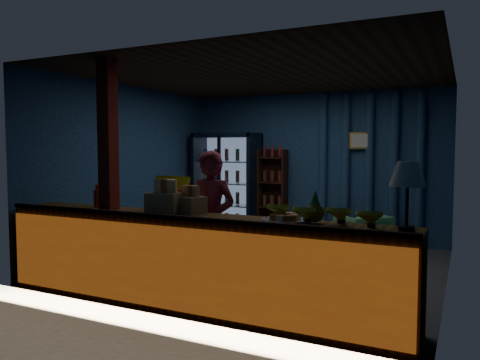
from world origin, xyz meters
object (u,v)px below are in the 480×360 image
at_px(table_lamp, 408,177).
at_px(shopkeeper, 210,223).
at_px(green_chair, 363,234).
at_px(pastry_tray, 285,219).

bearing_deg(table_lamp, shopkeeper, 166.84).
bearing_deg(shopkeeper, table_lamp, -14.46).
xyz_separation_m(green_chair, pastry_tray, (-0.09, -3.17, 0.66)).
distance_m(shopkeeper, pastry_tray, 1.14).
distance_m(green_chair, table_lamp, 3.54).
bearing_deg(pastry_tray, table_lamp, -2.67).
height_order(shopkeeper, table_lamp, shopkeeper).
xyz_separation_m(pastry_tray, table_lamp, (1.07, -0.05, 0.42)).
bearing_deg(shopkeeper, pastry_tray, -24.40).
height_order(green_chair, table_lamp, table_lamp).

